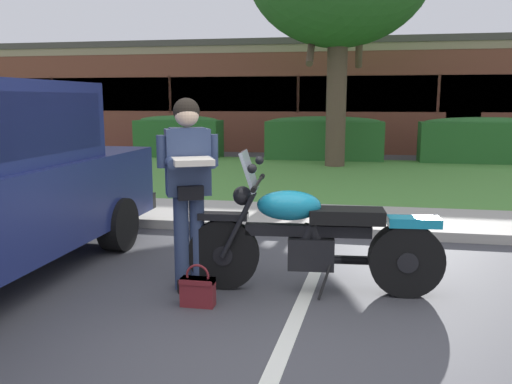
# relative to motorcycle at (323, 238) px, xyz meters

# --- Properties ---
(ground_plane) EXTENTS (140.00, 140.00, 0.00)m
(ground_plane) POSITION_rel_motorcycle_xyz_m (-0.49, -0.82, -0.49)
(ground_plane) COLOR #424247
(curb_strip) EXTENTS (60.00, 0.20, 0.12)m
(curb_strip) POSITION_rel_motorcycle_xyz_m (-0.49, 2.04, -0.43)
(curb_strip) COLOR #ADA89E
(curb_strip) RESTS_ON ground
(concrete_walk) EXTENTS (60.00, 1.50, 0.08)m
(concrete_walk) POSITION_rel_motorcycle_xyz_m (-0.49, 2.89, -0.45)
(concrete_walk) COLOR #ADA89E
(concrete_walk) RESTS_ON ground
(grass_lawn) EXTENTS (60.00, 6.66, 0.06)m
(grass_lawn) POSITION_rel_motorcycle_xyz_m (-0.49, 6.97, -0.46)
(grass_lawn) COLOR #518E3D
(grass_lawn) RESTS_ON ground
(stall_stripe_1) EXTENTS (0.35, 4.40, 0.01)m
(stall_stripe_1) POSITION_rel_motorcycle_xyz_m (-0.16, -0.62, -0.49)
(stall_stripe_1) COLOR silver
(stall_stripe_1) RESTS_ON ground
(motorcycle) EXTENTS (2.24, 0.82, 1.26)m
(motorcycle) POSITION_rel_motorcycle_xyz_m (0.00, 0.00, 0.00)
(motorcycle) COLOR black
(motorcycle) RESTS_ON ground
(rider_person) EXTENTS (0.58, 0.67, 1.70)m
(rider_person) POSITION_rel_motorcycle_xyz_m (-1.17, -0.13, 0.52)
(rider_person) COLOR black
(rider_person) RESTS_ON ground
(handbag) EXTENTS (0.28, 0.13, 0.36)m
(handbag) POSITION_rel_motorcycle_xyz_m (-0.99, -0.52, -0.34)
(handbag) COLOR maroon
(handbag) RESTS_ON ground
(hedge_left) EXTENTS (2.46, 0.90, 1.24)m
(hedge_left) POSITION_rel_motorcycle_xyz_m (-4.80, 10.22, 0.16)
(hedge_left) COLOR #286028
(hedge_left) RESTS_ON ground
(hedge_center_left) EXTENTS (3.20, 0.90, 1.24)m
(hedge_center_left) POSITION_rel_motorcycle_xyz_m (-0.60, 10.22, 0.16)
(hedge_center_left) COLOR #286028
(hedge_center_left) RESTS_ON ground
(hedge_center_right) EXTENTS (3.36, 0.90, 1.24)m
(hedge_center_right) POSITION_rel_motorcycle_xyz_m (3.60, 10.22, 0.16)
(hedge_center_right) COLOR #286028
(hedge_center_right) RESTS_ON ground
(brick_building) EXTENTS (25.09, 8.35, 3.59)m
(brick_building) POSITION_rel_motorcycle_xyz_m (-1.58, 16.47, 1.31)
(brick_building) COLOR brown
(brick_building) RESTS_ON ground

